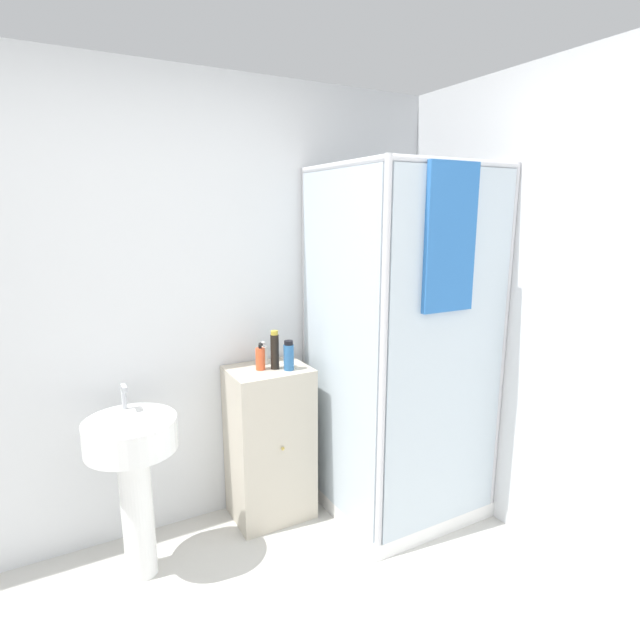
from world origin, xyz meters
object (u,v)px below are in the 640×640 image
(shampoo_bottle_tall_black, at_px, (275,350))
(sink, at_px, (133,463))
(soap_dispenser, at_px, (260,359))
(lotion_bottle_white, at_px, (263,355))
(shampoo_bottle_blue, at_px, (289,356))

(shampoo_bottle_tall_black, bearing_deg, sink, -170.96)
(soap_dispenser, bearing_deg, lotion_bottle_white, 60.92)
(shampoo_bottle_tall_black, distance_m, shampoo_bottle_blue, 0.09)
(sink, height_order, lotion_bottle_white, lotion_bottle_white)
(soap_dispenser, height_order, lotion_bottle_white, soap_dispenser)
(soap_dispenser, relative_size, shampoo_bottle_tall_black, 0.71)
(soap_dispenser, xyz_separation_m, shampoo_bottle_blue, (0.14, -0.08, 0.02))
(shampoo_bottle_blue, bearing_deg, sink, -175.17)
(sink, xyz_separation_m, shampoo_bottle_blue, (0.86, 0.07, 0.39))
(soap_dispenser, xyz_separation_m, shampoo_bottle_tall_black, (0.08, -0.03, 0.04))
(lotion_bottle_white, bearing_deg, sink, -162.23)
(shampoo_bottle_tall_black, xyz_separation_m, shampoo_bottle_blue, (0.06, -0.05, -0.03))
(sink, height_order, shampoo_bottle_tall_black, shampoo_bottle_tall_black)
(soap_dispenser, distance_m, lotion_bottle_white, 0.11)
(sink, bearing_deg, lotion_bottle_white, 17.77)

